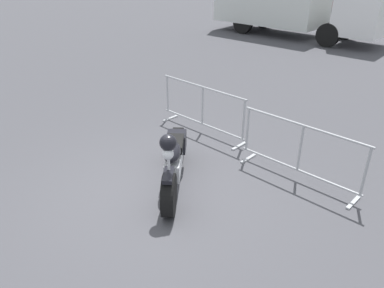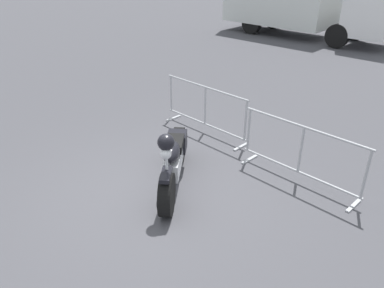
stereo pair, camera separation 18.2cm
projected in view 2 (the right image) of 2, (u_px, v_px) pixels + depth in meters
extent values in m
plane|color=#424247|center=(155.00, 192.00, 6.31)|extent=(120.00, 120.00, 0.00)
cylinder|color=black|center=(167.00, 195.00, 5.66)|extent=(0.62, 0.59, 0.67)
cylinder|color=black|center=(179.00, 145.00, 7.10)|extent=(0.62, 0.59, 0.67)
cube|color=silver|center=(173.00, 162.00, 6.33)|extent=(0.82, 0.78, 0.29)
ellipsoid|color=black|center=(171.00, 152.00, 6.03)|extent=(0.62, 0.60, 0.27)
cube|color=black|center=(174.00, 143.00, 6.38)|extent=(0.60, 0.59, 0.13)
cube|color=black|center=(177.00, 141.00, 6.76)|extent=(0.51, 0.50, 0.34)
cube|color=black|center=(166.00, 175.00, 5.49)|extent=(0.41, 0.39, 0.06)
cylinder|color=silver|center=(167.00, 163.00, 5.52)|extent=(0.06, 0.06, 0.47)
sphere|color=silver|center=(166.00, 154.00, 5.39)|extent=(0.17, 0.17, 0.17)
sphere|color=black|center=(166.00, 142.00, 5.36)|extent=(0.25, 0.25, 0.25)
cylinder|color=#9EA0A5|center=(205.00, 87.00, 7.88)|extent=(2.30, 0.31, 0.04)
cylinder|color=#9EA0A5|center=(205.00, 124.00, 8.28)|extent=(2.30, 0.31, 0.04)
cylinder|color=#9EA0A5|center=(171.00, 93.00, 8.78)|extent=(0.05, 0.05, 0.85)
cylinder|color=#9EA0A5|center=(205.00, 106.00, 8.08)|extent=(0.05, 0.05, 0.85)
cylinder|color=#9EA0A5|center=(246.00, 121.00, 7.39)|extent=(0.05, 0.05, 0.85)
cube|color=#9EA0A5|center=(174.00, 118.00, 9.02)|extent=(0.11, 0.44, 0.03)
cube|color=#9EA0A5|center=(241.00, 147.00, 7.71)|extent=(0.11, 0.44, 0.03)
cylinder|color=#9EA0A5|center=(304.00, 127.00, 6.12)|extent=(2.30, 0.31, 0.04)
cylinder|color=#9EA0A5|center=(298.00, 171.00, 6.51)|extent=(2.30, 0.31, 0.04)
cylinder|color=#9EA0A5|center=(249.00, 130.00, 7.01)|extent=(0.05, 0.05, 0.85)
cylinder|color=#9EA0A5|center=(301.00, 150.00, 6.31)|extent=(0.05, 0.05, 0.85)
cylinder|color=#9EA0A5|center=(366.00, 175.00, 5.62)|extent=(0.05, 0.05, 0.85)
cube|color=#9EA0A5|center=(249.00, 159.00, 7.25)|extent=(0.11, 0.44, 0.03)
cube|color=#9EA0A5|center=(353.00, 206.00, 5.94)|extent=(0.11, 0.44, 0.03)
cube|color=silver|center=(374.00, 11.00, 14.88)|extent=(2.12, 2.44, 1.90)
cylinder|color=black|center=(356.00, 29.00, 16.50)|extent=(0.99, 0.43, 0.96)
cylinder|color=black|center=(337.00, 36.00, 15.25)|extent=(0.99, 0.43, 0.96)
cylinder|color=black|center=(274.00, 19.00, 19.06)|extent=(0.99, 0.43, 0.96)
cylinder|color=black|center=(252.00, 24.00, 17.80)|extent=(0.99, 0.43, 0.96)
cube|color=maroon|center=(351.00, 1.00, 24.97)|extent=(1.71, 4.01, 0.65)
cylinder|color=black|center=(352.00, 2.00, 26.25)|extent=(0.22, 0.60, 0.59)
cylinder|color=black|center=(370.00, 4.00, 25.29)|extent=(0.22, 0.60, 0.59)
cylinder|color=black|center=(330.00, 5.00, 24.91)|extent=(0.22, 0.60, 0.59)
cylinder|color=black|center=(348.00, 8.00, 23.94)|extent=(0.22, 0.60, 0.59)
cylinder|color=black|center=(368.00, 10.00, 22.79)|extent=(0.24, 0.67, 0.66)
cylinder|color=#262838|center=(363.00, 14.00, 20.81)|extent=(0.34, 0.34, 0.85)
cylinder|color=maroon|center=(366.00, 0.00, 20.47)|extent=(0.48, 0.48, 0.62)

